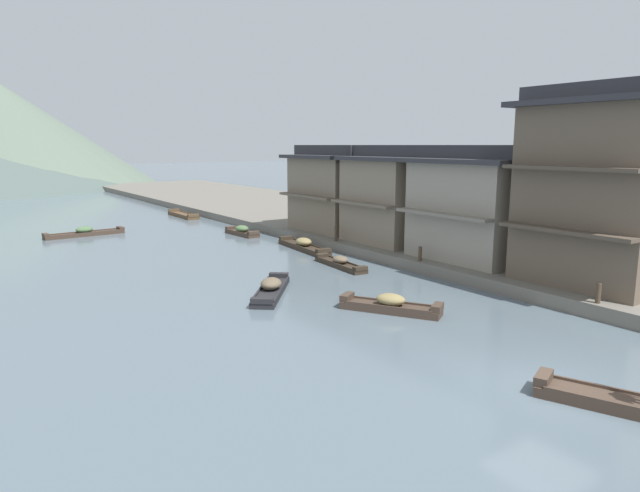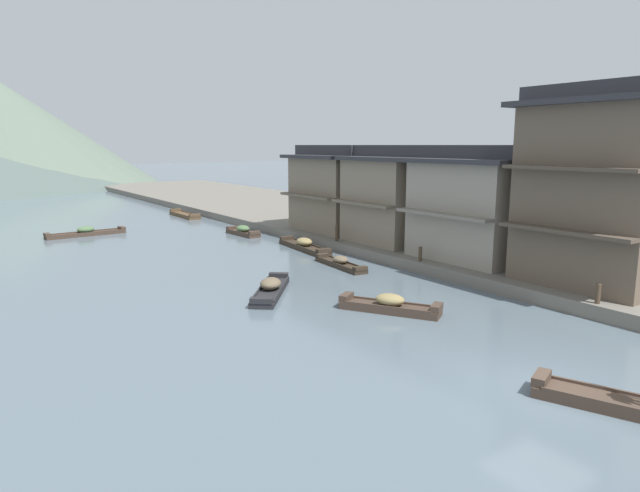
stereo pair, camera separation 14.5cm
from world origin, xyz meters
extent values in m
plane|color=slate|center=(0.00, 0.00, 0.00)|extent=(400.00, 400.00, 0.00)
cube|color=#6B665B|center=(16.11, 30.00, 0.31)|extent=(18.00, 110.00, 0.62)
cube|color=#423328|center=(0.54, -1.97, 0.14)|extent=(2.62, 4.53, 0.29)
cube|color=#423328|center=(-0.24, -0.04, 0.42)|extent=(0.98, 0.68, 0.26)
cube|color=#423328|center=(0.11, -2.15, 0.33)|extent=(1.56, 3.71, 0.08)
cube|color=#423328|center=(0.98, -1.80, 0.33)|extent=(1.56, 3.71, 0.08)
cube|color=#423328|center=(1.31, 7.99, 0.15)|extent=(2.98, 4.04, 0.29)
cube|color=#423328|center=(2.31, 6.34, 0.42)|extent=(0.93, 0.76, 0.26)
cube|color=#423328|center=(0.32, 9.63, 0.42)|extent=(0.93, 0.76, 0.26)
cube|color=#423328|center=(1.69, 8.22, 0.33)|extent=(1.96, 3.15, 0.08)
cube|color=#423328|center=(0.94, 7.76, 0.33)|extent=(1.96, 3.15, 0.08)
ellipsoid|color=olive|center=(1.31, 7.99, 0.53)|extent=(1.37, 1.49, 0.48)
cube|color=#423328|center=(5.26, 29.19, 0.13)|extent=(1.26, 3.57, 0.26)
cube|color=#423328|center=(5.14, 30.79, 0.38)|extent=(0.92, 0.43, 0.24)
cube|color=#423328|center=(5.38, 27.59, 0.38)|extent=(0.92, 0.43, 0.24)
cube|color=#423328|center=(4.81, 29.16, 0.30)|extent=(0.31, 3.00, 0.08)
cube|color=#423328|center=(5.72, 29.22, 0.30)|extent=(0.31, 3.00, 0.08)
ellipsoid|color=#4C6B42|center=(5.26, 29.19, 0.51)|extent=(0.99, 1.32, 0.49)
cube|color=#33281E|center=(4.72, 15.99, 0.11)|extent=(1.24, 4.39, 0.22)
cube|color=#33281E|center=(4.91, 18.00, 0.32)|extent=(0.80, 0.43, 0.20)
cube|color=#33281E|center=(4.54, 13.98, 0.32)|extent=(0.80, 0.43, 0.20)
cube|color=#33281E|center=(4.34, 16.02, 0.26)|extent=(0.43, 3.82, 0.08)
cube|color=#33281E|center=(5.11, 15.95, 0.26)|extent=(0.43, 3.82, 0.08)
ellipsoid|color=brown|center=(4.72, 15.99, 0.43)|extent=(0.86, 1.14, 0.42)
cube|color=#423328|center=(-4.66, 35.65, 0.12)|extent=(5.76, 1.38, 0.24)
cube|color=#423328|center=(-1.96, 35.83, 0.34)|extent=(0.42, 0.91, 0.21)
cube|color=#423328|center=(-7.36, 35.46, 0.34)|extent=(0.42, 0.91, 0.21)
cube|color=#423328|center=(-4.69, 36.10, 0.28)|extent=(5.20, 0.44, 0.08)
cube|color=#423328|center=(-4.63, 35.19, 0.28)|extent=(5.20, 0.44, 0.08)
ellipsoid|color=#4C6B42|center=(-4.66, 35.65, 0.48)|extent=(1.30, 0.97, 0.49)
cube|color=brown|center=(5.61, 42.19, 0.14)|extent=(1.15, 5.31, 0.28)
cube|color=brown|center=(5.62, 44.70, 0.40)|extent=(1.02, 0.36, 0.25)
cube|color=brown|center=(5.61, 39.69, 0.40)|extent=(1.02, 0.36, 0.25)
cube|color=brown|center=(5.09, 42.19, 0.32)|extent=(0.09, 4.81, 0.08)
cube|color=brown|center=(6.14, 42.19, 0.32)|extent=(0.09, 4.81, 0.08)
cube|color=#232326|center=(-1.35, 13.18, 0.12)|extent=(3.93, 4.47, 0.24)
cube|color=#232326|center=(0.11, 14.97, 0.35)|extent=(0.96, 0.88, 0.22)
cube|color=#232326|center=(-2.81, 11.40, 0.35)|extent=(0.96, 0.88, 0.22)
cube|color=#232326|center=(-1.72, 13.49, 0.28)|extent=(2.86, 3.47, 0.08)
cube|color=#232326|center=(-0.97, 12.88, 0.28)|extent=(2.86, 3.47, 0.08)
ellipsoid|color=brown|center=(-1.35, 13.18, 0.50)|extent=(1.57, 1.62, 0.52)
cube|color=#33281E|center=(5.91, 21.57, 0.13)|extent=(1.64, 5.71, 0.26)
cube|color=#33281E|center=(6.18, 24.22, 0.38)|extent=(0.98, 0.46, 0.23)
cube|color=#33281E|center=(5.63, 18.92, 0.38)|extent=(0.98, 0.46, 0.23)
cube|color=#33281E|center=(5.42, 21.62, 0.30)|extent=(0.61, 5.11, 0.08)
cube|color=#33281E|center=(6.39, 21.52, 0.30)|extent=(0.61, 5.11, 0.08)
ellipsoid|color=olive|center=(5.91, 21.57, 0.52)|extent=(1.08, 1.42, 0.52)
cube|color=brown|center=(10.16, 4.60, 4.52)|extent=(4.05, 5.90, 7.80)
cube|color=#4D4135|center=(7.78, 4.60, 3.22)|extent=(0.70, 5.90, 0.16)
cube|color=#4D4135|center=(7.78, 4.60, 5.82)|extent=(0.70, 5.90, 0.16)
cube|color=#2D2D33|center=(10.16, 4.60, 8.54)|extent=(4.95, 6.80, 0.24)
cube|color=#2D2D33|center=(10.16, 4.60, 9.01)|extent=(2.43, 6.80, 0.70)
cube|color=gray|center=(10.65, 11.39, 3.22)|extent=(5.04, 6.13, 5.20)
cube|color=gray|center=(7.78, 11.39, 3.22)|extent=(0.70, 6.13, 0.16)
cube|color=#2D2D33|center=(10.65, 11.39, 5.94)|extent=(5.94, 7.03, 0.24)
cube|color=#2D2D33|center=(10.65, 11.39, 6.41)|extent=(3.02, 7.03, 0.70)
cube|color=gray|center=(10.77, 18.00, 3.22)|extent=(5.27, 5.37, 5.20)
cube|color=#6E6151|center=(7.78, 18.00, 3.22)|extent=(0.70, 5.37, 0.16)
cube|color=#2D2D33|center=(10.77, 18.00, 5.94)|extent=(6.17, 6.27, 0.24)
cube|color=#2D2D33|center=(10.77, 18.00, 6.41)|extent=(3.16, 6.27, 0.70)
cube|color=#7F705B|center=(10.40, 24.16, 3.22)|extent=(4.52, 6.06, 5.20)
cube|color=brown|center=(7.78, 24.16, 3.22)|extent=(0.70, 6.06, 0.16)
cube|color=#2D2D33|center=(10.40, 24.16, 5.94)|extent=(5.42, 6.96, 0.24)
cube|color=#2D2D33|center=(10.40, 24.16, 6.41)|extent=(2.71, 6.96, 0.70)
cylinder|color=#473828|center=(7.46, 2.71, 1.02)|extent=(0.20, 0.20, 0.79)
cylinder|color=#473828|center=(7.46, 12.51, 1.01)|extent=(0.20, 0.20, 0.78)
cylinder|color=#473828|center=(7.46, 20.10, 1.12)|extent=(0.20, 0.20, 0.99)
camera|label=1|loc=(-13.54, -8.34, 6.76)|focal=31.06mm
camera|label=2|loc=(-13.42, -8.42, 6.76)|focal=31.06mm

